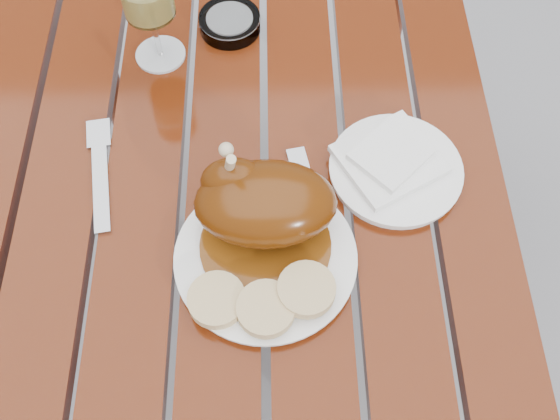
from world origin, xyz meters
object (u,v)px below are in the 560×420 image
object	(u,v)px
dinner_plate	(266,258)
wine_glass	(150,11)
side_plate	(395,170)
table	(239,253)
ashtray	(230,23)

from	to	relation	value
dinner_plate	wine_glass	bearing A→B (deg)	114.40
side_plate	table	bearing A→B (deg)	167.11
side_plate	ashtray	size ratio (longest dim) A/B	1.89
ashtray	dinner_plate	bearing A→B (deg)	-82.57
dinner_plate	side_plate	bearing A→B (deg)	35.88
table	ashtray	bearing A→B (deg)	89.13
table	side_plate	distance (m)	0.46
ashtray	table	bearing A→B (deg)	-90.87
table	wine_glass	size ratio (longest dim) A/B	6.40
table	side_plate	bearing A→B (deg)	-12.89
wine_glass	side_plate	size ratio (longest dim) A/B	0.99
dinner_plate	side_plate	distance (m)	0.23
wine_glass	ashtray	world-z (taller)	wine_glass
table	dinner_plate	world-z (taller)	dinner_plate
dinner_plate	ashtray	xyz separation A→B (m)	(-0.06, 0.42, 0.00)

